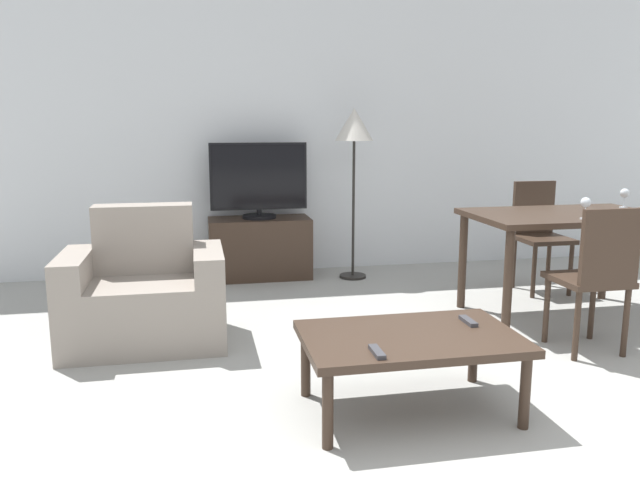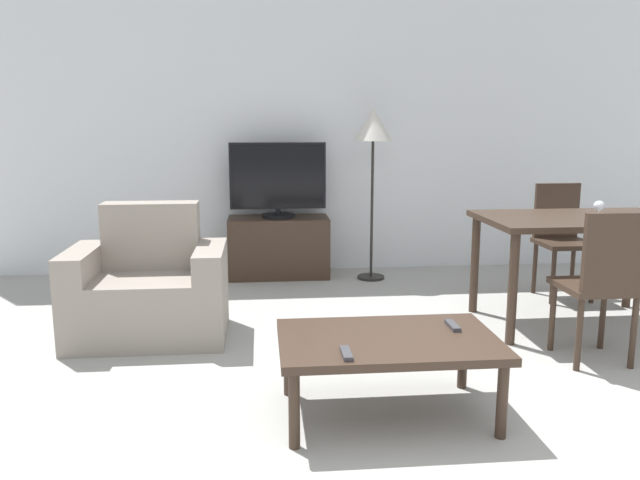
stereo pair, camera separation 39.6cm
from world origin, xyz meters
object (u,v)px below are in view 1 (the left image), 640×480
at_px(dining_table, 564,226).
at_px(floor_lamp, 354,133).
at_px(armchair, 145,295).
at_px(coffee_table, 410,343).
at_px(tv_stand, 260,248).
at_px(wine_glass_left, 625,194).
at_px(wine_glass_center, 586,204).
at_px(remote_primary, 468,321).
at_px(dining_chair_near, 597,272).
at_px(tv, 259,181).
at_px(remote_secondary, 377,352).
at_px(dining_chair_far, 539,230).

bearing_deg(dining_table, floor_lamp, 129.97).
xyz_separation_m(armchair, coffee_table, (1.32, -1.26, 0.04)).
relative_size(tv_stand, wine_glass_left, 6.18).
height_order(coffee_table, dining_table, dining_table).
bearing_deg(wine_glass_center, dining_table, 81.22).
bearing_deg(tv_stand, coffee_table, -81.29).
bearing_deg(remote_primary, armchair, 145.27).
bearing_deg(dining_chair_near, tv, 127.70).
relative_size(armchair, dining_chair_near, 1.09).
xyz_separation_m(floor_lamp, remote_primary, (-0.05, -2.54, -0.90)).
xyz_separation_m(floor_lamp, wine_glass_center, (1.14, -1.70, -0.44)).
bearing_deg(tv_stand, wine_glass_left, -28.90).
relative_size(remote_secondary, wine_glass_left, 1.03).
height_order(tv, remote_secondary, tv).
height_order(dining_table, wine_glass_center, wine_glass_center).
xyz_separation_m(dining_table, dining_chair_near, (-0.23, -0.72, -0.16)).
bearing_deg(wine_glass_left, dining_chair_near, -132.91).
xyz_separation_m(dining_chair_near, wine_glass_center, (0.19, 0.43, 0.35)).
xyz_separation_m(armchair, dining_chair_far, (3.13, 0.69, 0.20)).
xyz_separation_m(tv_stand, wine_glass_left, (2.58, -1.43, 0.59)).
height_order(dining_chair_near, dining_chair_far, same).
xyz_separation_m(dining_chair_near, remote_secondary, (-1.57, -0.73, -0.11)).
xyz_separation_m(coffee_table, floor_lamp, (0.39, 2.64, 0.95)).
bearing_deg(armchair, remote_primary, -34.73).
distance_m(coffee_table, remote_secondary, 0.32).
distance_m(coffee_table, dining_chair_far, 2.66).
bearing_deg(remote_secondary, dining_chair_far, 46.78).
relative_size(floor_lamp, remote_secondary, 10.07).
distance_m(dining_table, remote_primary, 1.69).
bearing_deg(wine_glass_center, remote_secondary, -146.60).
height_order(dining_table, floor_lamp, floor_lamp).
distance_m(dining_chair_far, remote_primary, 2.36).
xyz_separation_m(coffee_table, remote_secondary, (-0.23, -0.22, 0.05)).
height_order(tv, wine_glass_left, tv).
height_order(dining_chair_far, remote_primary, dining_chair_far).
relative_size(coffee_table, dining_chair_near, 1.14).
bearing_deg(dining_chair_far, remote_secondary, -133.22).
relative_size(floor_lamp, remote_primary, 10.07).
height_order(armchair, dining_chair_far, dining_chair_far).
bearing_deg(dining_chair_far, tv, 158.95).
bearing_deg(dining_chair_far, remote_primary, -128.42).
bearing_deg(wine_glass_left, wine_glass_center, -144.56).
distance_m(floor_lamp, wine_glass_center, 2.09).
relative_size(coffee_table, floor_lamp, 0.68).
bearing_deg(dining_table, dining_chair_far, 72.10).
xyz_separation_m(dining_chair_far, remote_secondary, (-2.04, -2.17, -0.11)).
relative_size(tv_stand, tv, 1.05).
distance_m(tv_stand, remote_primary, 2.82).
distance_m(coffee_table, wine_glass_center, 1.87).
bearing_deg(wine_glass_center, wine_glass_left, 35.44).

